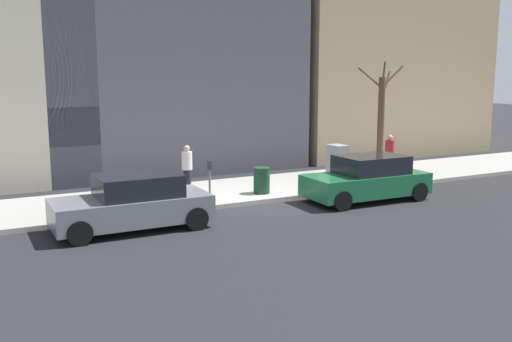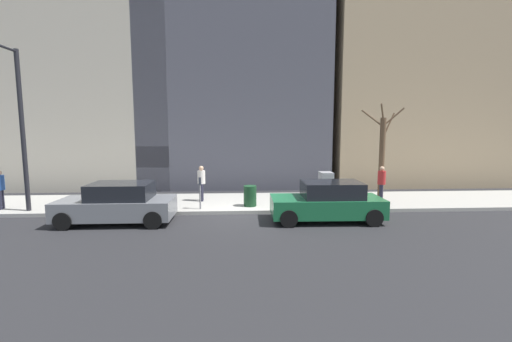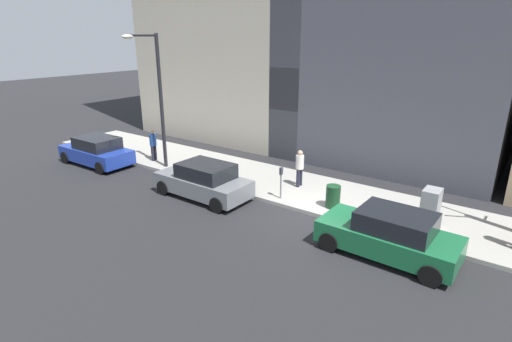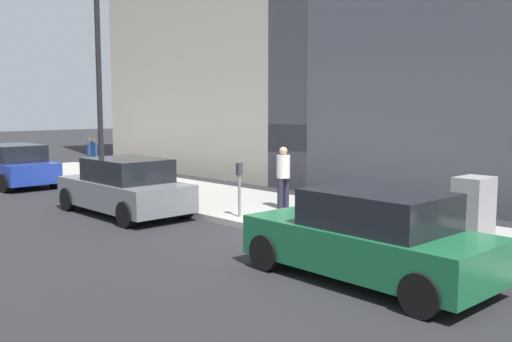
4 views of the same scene
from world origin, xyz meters
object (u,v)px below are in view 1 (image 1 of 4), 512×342
parking_meter (210,177)px  pedestrian_midblock (187,166)px  pedestrian_near_meter (389,153)px  bare_tree (381,120)px  trash_bin (262,180)px  parked_car_grey (133,203)px  utility_box (338,164)px  parked_car_green (367,179)px

parking_meter → pedestrian_midblock: bearing=3.7°
pedestrian_near_meter → pedestrian_midblock: 8.40m
bare_tree → trash_bin: bare_tree is taller
parked_car_grey → pedestrian_near_meter: bearing=-76.9°
bare_tree → pedestrian_near_meter: size_ratio=2.76×
parked_car_grey → pedestrian_near_meter: pedestrian_near_meter is taller
utility_box → pedestrian_midblock: pedestrian_midblock is taller
parking_meter → trash_bin: size_ratio=1.50×
parked_car_green → trash_bin: (2.07, 2.90, -0.14)m
parked_car_grey → utility_box: (2.35, -8.50, 0.11)m
utility_box → parking_meter: bearing=98.6°
parked_car_green → pedestrian_near_meter: pedestrian_near_meter is taller
pedestrian_near_meter → pedestrian_midblock: size_ratio=1.00×
utility_box → pedestrian_midblock: size_ratio=0.86×
parked_car_grey → parking_meter: size_ratio=3.12×
utility_box → pedestrian_midblock: 5.78m
pedestrian_near_meter → pedestrian_midblock: (0.66, 8.37, 0.00)m
utility_box → pedestrian_midblock: bearing=81.6°
parked_car_grey → utility_box: size_ratio=2.95×
utility_box → pedestrian_near_meter: pedestrian_near_meter is taller
parking_meter → trash_bin: (0.45, -2.13, -0.38)m
trash_bin → pedestrian_midblock: (1.24, 2.24, 0.49)m
parked_car_grey → pedestrian_midblock: size_ratio=2.54×
parked_car_green → parking_meter: (1.62, 5.03, 0.24)m
parked_car_green → pedestrian_near_meter: 4.20m
parked_car_grey → trash_bin: 5.40m
parked_car_green → trash_bin: parked_car_green is taller
parked_car_green → pedestrian_midblock: size_ratio=2.55×
parked_car_green → utility_box: size_ratio=2.96×
pedestrian_midblock → parked_car_grey: bearing=-43.3°
parked_car_green → utility_box: utility_box is taller
parked_car_green → bare_tree: bearing=-43.2°
parked_car_grey → parking_meter: bearing=-62.4°
parked_car_grey → utility_box: bearing=-74.2°
parked_car_grey → parking_meter: 3.28m
utility_box → pedestrian_near_meter: size_ratio=0.86×
trash_bin → pedestrian_near_meter: pedestrian_near_meter is taller
parked_car_green → bare_tree: bare_tree is taller
utility_box → pedestrian_midblock: (0.84, 5.71, 0.24)m
parking_meter → bare_tree: size_ratio=0.29×
parked_car_grey → parking_meter: parked_car_grey is taller
pedestrian_near_meter → pedestrian_midblock: bearing=-75.5°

